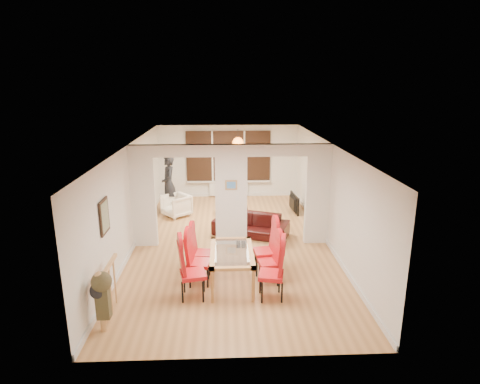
{
  "coord_description": "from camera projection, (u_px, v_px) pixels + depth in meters",
  "views": [
    {
      "loc": [
        -0.2,
        -9.73,
        4.08
      ],
      "look_at": [
        0.25,
        0.6,
        1.22
      ],
      "focal_mm": 30.0,
      "sensor_mm": 36.0,
      "label": 1
    }
  ],
  "objects": [
    {
      "name": "bowl",
      "position": [
        235.0,
        206.0,
        12.76
      ],
      "size": [
        0.24,
        0.24,
        0.06
      ],
      "primitive_type": "imported",
      "color": "#361E12",
      "rests_on": "coffee_table"
    },
    {
      "name": "pillar_photo",
      "position": [
        231.0,
        185.0,
        9.95
      ],
      "size": [
        0.3,
        0.03,
        0.25
      ],
      "primitive_type": "cube",
      "color": "#4C8CD8",
      "rests_on": "divider_wall"
    },
    {
      "name": "pendant_light",
      "position": [
        238.0,
        143.0,
        13.08
      ],
      "size": [
        0.36,
        0.36,
        0.36
      ],
      "primitive_type": "sphere",
      "color": "orange",
      "rests_on": "room_walls"
    },
    {
      "name": "radiator",
      "position": [
        229.0,
        189.0,
        14.62
      ],
      "size": [
        1.4,
        0.08,
        0.5
      ],
      "primitive_type": "cube",
      "color": "white",
      "rests_on": "floor"
    },
    {
      "name": "dining_chair_rc",
      "position": [
        265.0,
        248.0,
        8.73
      ],
      "size": [
        0.52,
        0.52,
        1.15
      ],
      "primitive_type": null,
      "rotation": [
        0.0,
        0.0,
        0.13
      ],
      "color": "red",
      "rests_on": "floor"
    },
    {
      "name": "sofa",
      "position": [
        251.0,
        225.0,
        10.97
      ],
      "size": [
        2.18,
        1.46,
        0.59
      ],
      "primitive_type": "imported",
      "rotation": [
        0.0,
        0.0,
        -0.36
      ],
      "color": "black",
      "rests_on": "floor"
    },
    {
      "name": "bay_window_blinds",
      "position": [
        228.0,
        156.0,
        14.34
      ],
      "size": [
        3.0,
        0.08,
        1.8
      ],
      "primitive_type": "cube",
      "color": "black",
      "rests_on": "room_walls"
    },
    {
      "name": "wall_poster",
      "position": [
        104.0,
        216.0,
        7.63
      ],
      "size": [
        0.04,
        0.52,
        0.67
      ],
      "primitive_type": "cube",
      "color": "gray",
      "rests_on": "room_walls"
    },
    {
      "name": "shoes",
      "position": [
        241.0,
        245.0,
        10.25
      ],
      "size": [
        0.23,
        0.25,
        0.1
      ],
      "primitive_type": null,
      "color": "black",
      "rests_on": "floor"
    },
    {
      "name": "dining_table",
      "position": [
        232.0,
        268.0,
        8.29
      ],
      "size": [
        0.88,
        1.56,
        0.73
      ],
      "primitive_type": null,
      "color": "#BA7E44",
      "rests_on": "floor"
    },
    {
      "name": "divider_wall",
      "position": [
        231.0,
        195.0,
        10.12
      ],
      "size": [
        5.0,
        0.18,
        2.6
      ],
      "primitive_type": "cube",
      "color": "white",
      "rests_on": "floor"
    },
    {
      "name": "coffee_table",
      "position": [
        232.0,
        211.0,
        12.75
      ],
      "size": [
        1.11,
        0.79,
        0.23
      ],
      "primitive_type": null,
      "rotation": [
        0.0,
        0.0,
        0.31
      ],
      "color": "#361E12",
      "rests_on": "floor"
    },
    {
      "name": "television",
      "position": [
        291.0,
        203.0,
        12.94
      ],
      "size": [
        1.0,
        0.21,
        0.57
      ],
      "primitive_type": "imported",
      "rotation": [
        0.0,
        0.0,
        1.65
      ],
      "color": "black",
      "rests_on": "floor"
    },
    {
      "name": "bottle",
      "position": [
        235.0,
        203.0,
        12.63
      ],
      "size": [
        0.07,
        0.07,
        0.29
      ],
      "primitive_type": "cylinder",
      "color": "#143F19",
      "rests_on": "coffee_table"
    },
    {
      "name": "person",
      "position": [
        169.0,
        184.0,
        12.8
      ],
      "size": [
        0.76,
        0.6,
        1.84
      ],
      "primitive_type": "imported",
      "rotation": [
        0.0,
        0.0,
        -1.3
      ],
      "color": "black",
      "rests_on": "floor"
    },
    {
      "name": "dining_chair_lc",
      "position": [
        202.0,
        250.0,
        8.75
      ],
      "size": [
        0.47,
        0.47,
        1.05
      ],
      "primitive_type": null,
      "rotation": [
        0.0,
        0.0,
        -0.13
      ],
      "color": "red",
      "rests_on": "floor"
    },
    {
      "name": "stair_newel",
      "position": [
        109.0,
        287.0,
        7.15
      ],
      "size": [
        0.4,
        1.2,
        1.1
      ],
      "primitive_type": null,
      "color": "tan",
      "rests_on": "floor"
    },
    {
      "name": "dining_chair_rb",
      "position": [
        269.0,
        259.0,
        8.3
      ],
      "size": [
        0.48,
        0.48,
        1.04
      ],
      "primitive_type": null,
      "rotation": [
        0.0,
        0.0,
        0.16
      ],
      "color": "red",
      "rests_on": "floor"
    },
    {
      "name": "dining_chair_la",
      "position": [
        193.0,
        270.0,
        7.7
      ],
      "size": [
        0.56,
        0.56,
        1.18
      ],
      "primitive_type": null,
      "rotation": [
        0.0,
        0.0,
        0.22
      ],
      "color": "red",
      "rests_on": "floor"
    },
    {
      "name": "armchair",
      "position": [
        176.0,
        205.0,
        12.51
      ],
      "size": [
        1.05,
        1.05,
        0.69
      ],
      "primitive_type": "imported",
      "rotation": [
        0.0,
        0.0,
        -0.87
      ],
      "color": "#F4E6CE",
      "rests_on": "floor"
    },
    {
      "name": "dining_chair_ra",
      "position": [
        271.0,
        271.0,
        7.69
      ],
      "size": [
        0.55,
        0.55,
        1.15
      ],
      "primitive_type": null,
      "rotation": [
        0.0,
        0.0,
        -0.21
      ],
      "color": "red",
      "rests_on": "floor"
    },
    {
      "name": "floor",
      "position": [
        231.0,
        243.0,
        10.47
      ],
      "size": [
        5.0,
        9.0,
        0.01
      ],
      "primitive_type": "cube",
      "color": "tan",
      "rests_on": "ground"
    },
    {
      "name": "room_walls",
      "position": [
        231.0,
        195.0,
        10.12
      ],
      "size": [
        5.0,
        9.0,
        2.6
      ],
      "primitive_type": null,
      "color": "silver",
      "rests_on": "floor"
    },
    {
      "name": "dining_chair_lb",
      "position": [
        199.0,
        259.0,
        8.25
      ],
      "size": [
        0.51,
        0.51,
        1.1
      ],
      "primitive_type": null,
      "rotation": [
        0.0,
        0.0,
        -0.17
      ],
      "color": "red",
      "rests_on": "floor"
    }
  ]
}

